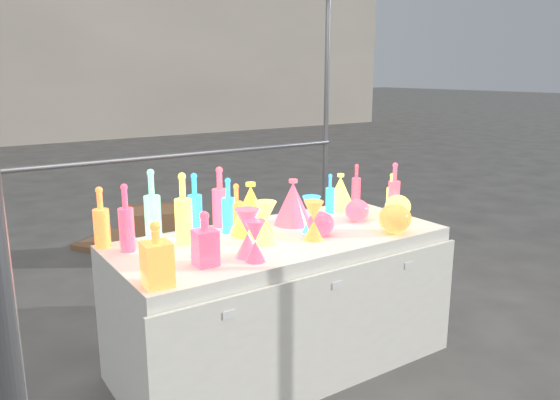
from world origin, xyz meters
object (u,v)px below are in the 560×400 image
hourglass_0 (255,241)px  globe_0 (395,220)px  display_table (281,301)px  decanter_0 (157,254)px  bottle_0 (101,217)px  cardboard_box_closed (162,232)px  lampshade_0 (251,208)px

hourglass_0 → globe_0: bearing=-2.2°
display_table → decanter_0: 1.01m
display_table → bottle_0: bearing=157.4°
globe_0 → display_table: bearing=152.1°
cardboard_box_closed → bottle_0: bottle_0 is taller
bottle_0 → decanter_0: 0.65m
hourglass_0 → decanter_0: bearing=-176.1°
bottle_0 → globe_0: bearing=-24.7°
hourglass_0 → lampshade_0: lampshade_0 is taller
decanter_0 → globe_0: (1.37, 0.00, -0.07)m
display_table → decanter_0: bearing=-160.0°
decanter_0 → lampshade_0: (0.71, 0.44, 0.00)m
cardboard_box_closed → bottle_0: 2.14m
cardboard_box_closed → lampshade_0: size_ratio=2.13×
hourglass_0 → lampshade_0: 0.46m
display_table → bottle_0: 1.06m
decanter_0 → lampshade_0: 0.83m
bottle_0 → decanter_0: size_ratio=1.13×
display_table → lampshade_0: size_ratio=6.45×
cardboard_box_closed → decanter_0: decanter_0 is taller
hourglass_0 → globe_0: (0.87, -0.03, -0.03)m
cardboard_box_closed → globe_0: globe_0 is taller
hourglass_0 → globe_0: 0.88m
bottle_0 → lampshade_0: size_ratio=1.09×
bottle_0 → hourglass_0: 0.81m
decanter_0 → globe_0: decanter_0 is taller
decanter_0 → hourglass_0: bearing=7.9°
display_table → lampshade_0: (-0.10, 0.14, 0.52)m
bottle_0 → globe_0: bottle_0 is taller
display_table → bottle_0: (-0.85, 0.35, 0.53)m
display_table → cardboard_box_closed: size_ratio=3.02×
display_table → globe_0: size_ratio=10.20×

